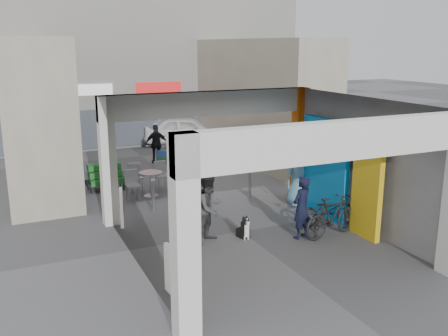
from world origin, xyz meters
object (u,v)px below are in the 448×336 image
cafe_set (145,184)px  produce_stand (106,180)px  man_with_dog (301,208)px  bicycle_rear (332,216)px  man_back_turned (209,208)px  white_van (188,131)px  man_elderly (298,177)px  border_collie (244,229)px  man_crates (156,144)px  bicycle_front (328,210)px

cafe_set → produce_stand: (-1.06, 1.06, 0.00)m
man_with_dog → bicycle_rear: size_ratio=0.91×
man_back_turned → bicycle_rear: (2.98, -0.99, -0.34)m
produce_stand → white_van: 8.02m
cafe_set → man_elderly: 5.00m
bicycle_rear → man_with_dog: bearing=62.9°
man_with_dog → white_van: size_ratio=0.39×
border_collie → white_van: 12.30m
man_crates → white_van: (2.49, 3.07, -0.10)m
man_with_dog → white_van: 12.59m
man_with_dog → man_back_turned: (-2.20, 0.74, 0.07)m
man_with_dog → bicycle_rear: bearing=141.0°
cafe_set → man_crates: bearing=68.0°
bicycle_front → white_van: white_van is taller
man_back_turned → bicycle_front: man_back_turned is taller
produce_stand → bicycle_rear: (4.41, -6.64, 0.19)m
border_collie → man_elderly: bearing=18.0°
produce_stand → man_elderly: size_ratio=0.75×
man_crates → cafe_set: bearing=73.0°
man_back_turned → bicycle_front: size_ratio=1.02×
border_collie → man_crates: bearing=72.1°
man_elderly → bicycle_rear: 2.67m
man_with_dog → man_crates: 9.47m
man_back_turned → man_crates: 8.77m
border_collie → man_with_dog: man_with_dog is taller
man_elderly → white_van: 10.17m
man_elderly → man_crates: (-2.31, 7.09, -0.07)m
cafe_set → man_back_turned: size_ratio=0.92×
man_with_dog → bicycle_front: man_with_dog is taller
man_back_turned → man_crates: man_back_turned is taller
bicycle_front → man_back_turned: bearing=93.3°
border_collie → bicycle_rear: 2.26m
man_with_dog → border_collie: bearing=-44.0°
man_elderly → man_crates: size_ratio=1.09×
border_collie → white_van: size_ratio=0.15×
border_collie → man_elderly: (2.70, 1.78, 0.63)m
produce_stand → border_collie: produce_stand is taller
bicycle_rear → white_van: 12.77m
man_back_turned → man_elderly: 3.91m
produce_stand → man_elderly: man_elderly is taller
man_with_dog → bicycle_front: 1.25m
cafe_set → man_elderly: (3.96, -3.01, 0.54)m
man_elderly → white_van: (0.19, 10.17, -0.17)m
man_elderly → man_with_dog: bearing=-122.6°
produce_stand → bicycle_rear: size_ratio=0.74×
man_elderly → man_back_turned: bearing=-158.2°
produce_stand → man_back_turned: size_ratio=0.75×
border_collie → man_crates: (0.39, 8.87, 0.56)m
cafe_set → produce_stand: size_ratio=1.22×
man_with_dog → bicycle_rear: (0.78, -0.25, -0.27)m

